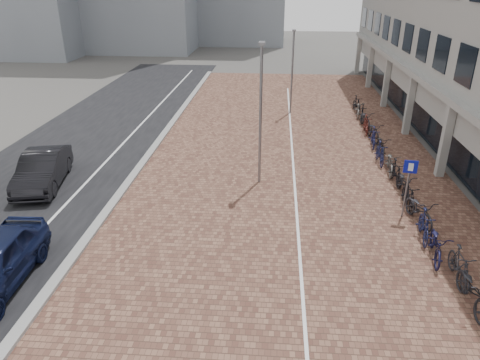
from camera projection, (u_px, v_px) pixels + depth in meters
name	position (u px, v px, depth m)	size (l,w,h in m)	color
ground	(222.00, 317.00, 11.87)	(140.00, 140.00, 0.00)	#474442
plaza_brick	(289.00, 155.00, 22.59)	(14.50, 42.00, 0.04)	brown
street_asphalt	(80.00, 149.00, 23.41)	(8.00, 50.00, 0.03)	black
curb	(152.00, 150.00, 23.09)	(0.35, 42.00, 0.14)	gray
lane_line	(117.00, 150.00, 23.25)	(0.12, 44.00, 0.00)	white
parking_line	(293.00, 155.00, 22.56)	(0.10, 30.00, 0.00)	white
car_dark	(43.00, 169.00, 19.12)	(1.56, 4.46, 1.47)	black
parking_sign	(408.00, 180.00, 16.18)	(0.48, 0.12, 2.32)	slate
lamp_near	(260.00, 117.00, 18.43)	(0.12, 0.12, 5.95)	gray
lamp_far	(292.00, 73.00, 28.53)	(0.12, 0.12, 5.30)	gray
bike_row	(388.00, 159.00, 20.81)	(1.17, 21.43, 1.05)	black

